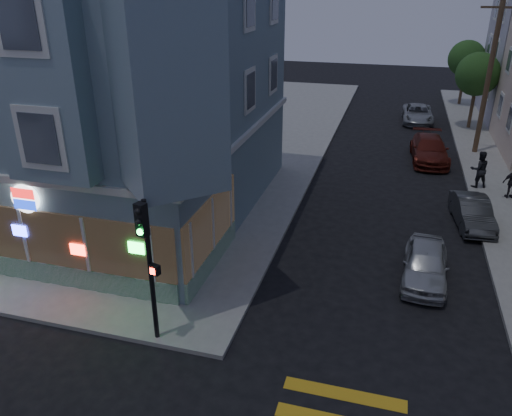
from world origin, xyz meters
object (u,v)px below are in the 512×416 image
at_px(parked_car_c, 429,150).
at_px(traffic_signal, 147,250).
at_px(street_tree_near, 478,74).
at_px(street_tree_far, 467,59).
at_px(parked_car_b, 472,212).
at_px(parked_car_d, 418,114).
at_px(parked_car_a, 425,264).
at_px(utility_pole, 489,76).
at_px(pedestrian_a, 479,169).

relative_size(parked_car_c, traffic_signal, 1.11).
bearing_deg(street_tree_near, traffic_signal, -112.23).
relative_size(street_tree_far, parked_car_c, 1.07).
bearing_deg(parked_car_b, parked_car_d, 89.85).
relative_size(parked_car_b, parked_car_d, 0.80).
bearing_deg(street_tree_near, parked_car_a, -99.29).
relative_size(utility_pole, parked_car_b, 2.37).
height_order(street_tree_near, parked_car_c, street_tree_near).
bearing_deg(utility_pole, traffic_signal, -117.11).
distance_m(utility_pole, parked_car_a, 16.88).
bearing_deg(parked_car_d, parked_car_a, -91.96).
relative_size(utility_pole, street_tree_far, 1.70).
bearing_deg(parked_car_a, utility_pole, 81.04).
height_order(street_tree_near, street_tree_far, same).
xyz_separation_m(parked_car_a, parked_car_c, (0.56, 13.78, 0.07)).
bearing_deg(parked_car_c, parked_car_d, 89.85).
distance_m(parked_car_a, parked_car_d, 22.98).
bearing_deg(pedestrian_a, parked_car_b, 63.43).
xyz_separation_m(parked_car_c, traffic_signal, (-8.33, -19.59, 2.46)).
bearing_deg(parked_car_a, parked_car_b, 71.04).
bearing_deg(utility_pole, street_tree_far, 89.18).
relative_size(utility_pole, traffic_signal, 2.01).
distance_m(street_tree_far, pedestrian_a, 20.44).
relative_size(pedestrian_a, parked_car_b, 0.50).
relative_size(street_tree_near, parked_car_c, 1.07).
xyz_separation_m(utility_pole, traffic_signal, (-11.16, -21.81, -1.61)).
height_order(pedestrian_a, parked_car_b, pedestrian_a).
height_order(street_tree_far, parked_car_d, street_tree_far).
relative_size(pedestrian_a, parked_car_a, 0.50).
xyz_separation_m(utility_pole, street_tree_far, (0.20, 14.00, -0.86)).
xyz_separation_m(utility_pole, pedestrian_a, (-0.58, -6.23, -3.69)).
xyz_separation_m(street_tree_far, parked_car_a, (-3.60, -30.00, -3.28)).
bearing_deg(street_tree_far, parked_car_b, -93.46).
bearing_deg(parked_car_c, utility_pole, 34.44).
bearing_deg(parked_car_a, parked_car_c, 90.71).
distance_m(parked_car_a, parked_car_c, 13.79).
xyz_separation_m(street_tree_far, pedestrian_a, (-0.78, -20.23, -2.83)).
distance_m(street_tree_far, parked_car_d, 8.55).
distance_m(street_tree_near, pedestrian_a, 12.58).
bearing_deg(parked_car_d, utility_pole, -65.98).
xyz_separation_m(street_tree_far, parked_car_c, (-3.04, -16.22, -3.21)).
relative_size(pedestrian_a, parked_car_c, 0.38).
height_order(street_tree_near, parked_car_b, street_tree_near).
height_order(utility_pole, parked_car_c, utility_pole).
relative_size(parked_car_a, traffic_signal, 0.86).
height_order(utility_pole, parked_car_b, utility_pole).
distance_m(parked_car_b, parked_car_c, 8.72).
bearing_deg(parked_car_c, parked_car_b, -83.45).
height_order(street_tree_near, pedestrian_a, street_tree_near).
bearing_deg(parked_car_c, traffic_signal, -116.66).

